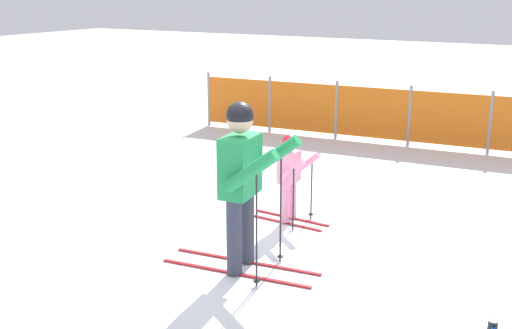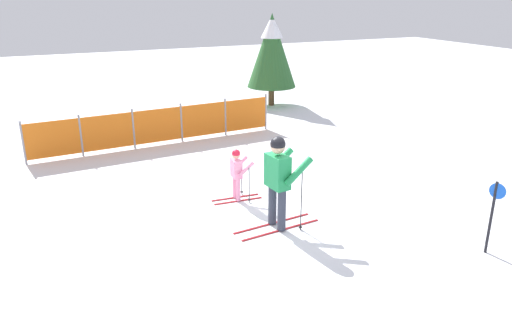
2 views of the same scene
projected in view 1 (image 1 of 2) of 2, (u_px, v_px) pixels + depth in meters
The scene contains 4 objects.
ground_plane at pixel (239, 256), 7.34m from camera, with size 60.00×60.00×0.00m, color white.
skier_adult at pixel (243, 172), 6.72m from camera, with size 1.78×0.83×1.85m.
skier_child at pixel (290, 171), 8.25m from camera, with size 1.11×0.55×1.17m.
safety_fence at pixel (372, 113), 12.54m from camera, with size 7.36×0.59×1.18m.
Camera 1 is at (3.51, -5.81, 2.99)m, focal length 45.00 mm.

